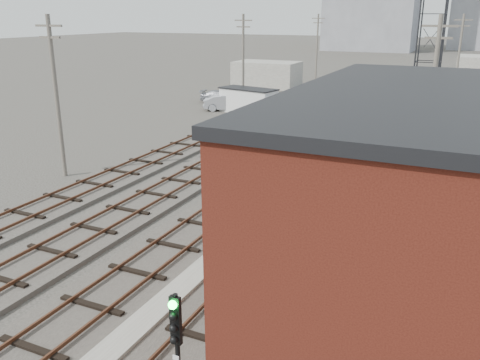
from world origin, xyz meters
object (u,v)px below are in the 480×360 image
Objects in this scene: car_grey at (221,97)px; switch_stand at (322,132)px; site_trailer at (248,100)px; car_red at (238,97)px; car_silver at (228,103)px.

switch_stand is at bearing -134.15° from car_grey.
site_trailer is 6.34m from car_grey.
switch_stand reaches higher than car_red.
car_silver is (-2.23, 0.09, -0.40)m from site_trailer.
switch_stand is at bearing -149.64° from car_red.
switch_stand is at bearing -146.85° from car_silver.
car_grey is at bearing 13.53° from car_silver.
switch_stand is 18.94m from car_grey.
site_trailer is at bearing -132.80° from car_grey.
car_silver is (0.77, -4.10, 0.12)m from car_red.
car_grey is (-14.59, 12.08, -0.04)m from switch_stand.
car_red is at bearing -11.34° from car_silver.
car_red is 0.87× the size of car_grey.
car_silver is 4.70m from car_grey.
site_trailer reaches higher than car_grey.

